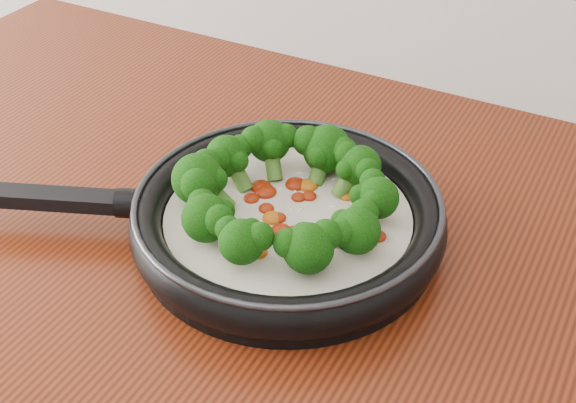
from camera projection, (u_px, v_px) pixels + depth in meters
The scene contains 1 object.
skillet at pixel (284, 213), 0.77m from camera, with size 0.53×0.42×0.09m.
Camera 1 is at (0.19, 0.56, 1.41)m, focal length 47.16 mm.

